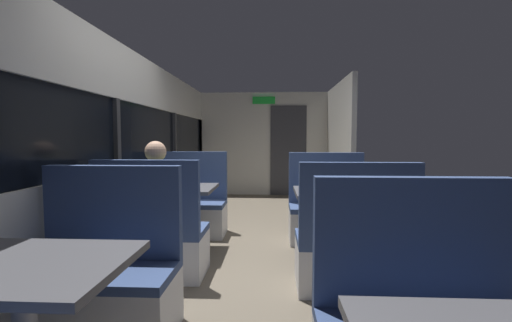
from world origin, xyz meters
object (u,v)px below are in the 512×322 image
Objects in this scene: bench_mid_window_facing_end at (153,242)px; seated_passenger at (156,218)px; bench_near_window_facing_entry at (103,285)px; bench_mid_window_facing_entry at (190,210)px; bench_rear_aisle_facing_end at (353,252)px; dining_table_mid_window at (174,196)px; dining_table_rear_aisle at (338,200)px; bench_rear_aisle_facing_entry at (327,215)px; dining_table_near_window at (23,284)px.

bench_mid_window_facing_end is 0.22m from seated_passenger.
seated_passenger reaches higher than bench_near_window_facing_entry.
bench_mid_window_facing_entry is (0.00, 2.33, 0.00)m from bench_near_window_facing_entry.
bench_near_window_facing_entry and bench_rear_aisle_facing_end have the same top height.
seated_passenger reaches higher than bench_mid_window_facing_entry.
dining_table_mid_window is 0.82× the size of bench_mid_window_facing_end.
seated_passenger is at bearing -90.00° from dining_table_mid_window.
dining_table_rear_aisle is 0.82× the size of bench_rear_aisle_facing_end.
bench_near_window_facing_entry is 2.33m from bench_mid_window_facing_entry.
seated_passenger reaches higher than dining_table_rear_aisle.
bench_mid_window_facing_end and bench_mid_window_facing_entry have the same top height.
bench_mid_window_facing_end is 2.15m from bench_rear_aisle_facing_entry.
bench_near_window_facing_entry is at bearing -129.99° from bench_rear_aisle_facing_entry.
bench_mid_window_facing_entry is 1.22× the size of dining_table_rear_aisle.
dining_table_rear_aisle is at bearing 38.72° from bench_near_window_facing_entry.
bench_near_window_facing_entry and bench_rear_aisle_facing_entry have the same top height.
dining_table_mid_window is (0.00, 2.33, 0.00)m from dining_table_near_window.
dining_table_mid_window is at bearing 90.00° from dining_table_near_window.
dining_table_near_window is 0.82× the size of bench_rear_aisle_facing_end.
bench_mid_window_facing_entry is 1.00× the size of bench_rear_aisle_facing_entry.
bench_mid_window_facing_end is 1.80m from bench_rear_aisle_facing_end.
bench_rear_aisle_facing_entry is at bearing 57.72° from dining_table_near_window.
dining_table_near_window is 1.00× the size of dining_table_mid_window.
bench_mid_window_facing_end is 1.00× the size of bench_mid_window_facing_entry.
bench_near_window_facing_entry and bench_mid_window_facing_entry have the same top height.
dining_table_near_window is at bearing -90.00° from dining_table_mid_window.
bench_near_window_facing_entry is at bearing -90.00° from dining_table_mid_window.
bench_rear_aisle_facing_end is at bearing -6.38° from bench_mid_window_facing_end.
bench_mid_window_facing_entry is 1.34m from seated_passenger.
bench_near_window_facing_entry is at bearing 90.00° from dining_table_near_window.
seated_passenger is (-1.79, -1.13, 0.21)m from bench_rear_aisle_facing_entry.
bench_rear_aisle_facing_entry is 0.87× the size of seated_passenger.
bench_rear_aisle_facing_entry is at bearing 15.59° from dining_table_mid_window.
bench_rear_aisle_facing_entry reaches higher than dining_table_mid_window.
seated_passenger is at bearing 171.35° from bench_rear_aisle_facing_end.
dining_table_rear_aisle is at bearing 15.59° from bench_mid_window_facing_end.
bench_rear_aisle_facing_end reaches higher than dining_table_rear_aisle.
bench_mid_window_facing_entry is at bearing 90.00° from bench_near_window_facing_entry.
bench_rear_aisle_facing_end and bench_rear_aisle_facing_entry have the same top height.
bench_rear_aisle_facing_entry is (1.79, 0.50, -0.31)m from dining_table_mid_window.
bench_near_window_facing_entry is at bearing -90.00° from bench_mid_window_facing_entry.
seated_passenger reaches higher than bench_rear_aisle_facing_entry.
dining_table_near_window is 3.37m from bench_rear_aisle_facing_entry.
dining_table_near_window is at bearing -90.00° from seated_passenger.
bench_rear_aisle_facing_end is at bearing -90.00° from bench_rear_aisle_facing_entry.
bench_rear_aisle_facing_end is at bearing -41.77° from bench_mid_window_facing_entry.
seated_passenger is (0.00, 1.01, 0.21)m from bench_near_window_facing_entry.
dining_table_rear_aisle is 0.77m from bench_rear_aisle_facing_end.
bench_mid_window_facing_end is 1.00× the size of bench_rear_aisle_facing_end.
bench_rear_aisle_facing_entry is at bearing 50.01° from bench_near_window_facing_entry.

